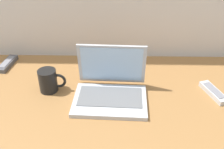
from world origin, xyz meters
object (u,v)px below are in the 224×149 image
at_px(coffee_mug, 49,80).
at_px(remote_control_near, 7,64).
at_px(remote_control_far, 214,92).
at_px(laptop, 111,88).

distance_m(coffee_mug, remote_control_near, 0.35).
bearing_deg(remote_control_far, coffee_mug, 178.60).
relative_size(remote_control_near, remote_control_far, 0.99).
height_order(coffee_mug, remote_control_near, coffee_mug).
xyz_separation_m(remote_control_near, remote_control_far, (1.00, -0.23, 0.00)).
height_order(laptop, remote_control_near, laptop).
xyz_separation_m(laptop, remote_control_near, (-0.55, 0.25, -0.03)).
bearing_deg(laptop, coffee_mug, 171.75).
xyz_separation_m(laptop, coffee_mug, (-0.28, 0.04, 0.01)).
bearing_deg(coffee_mug, remote_control_near, 141.63).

